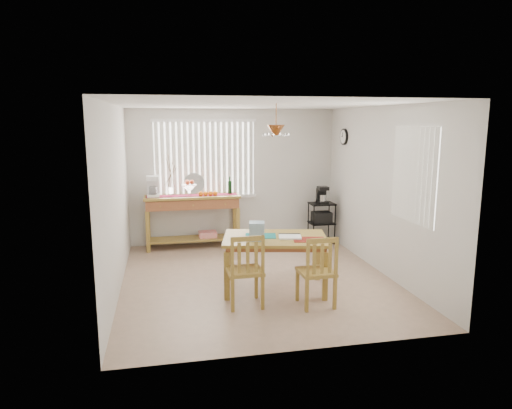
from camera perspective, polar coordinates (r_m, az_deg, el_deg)
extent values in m
cube|color=tan|center=(7.04, 0.10, -9.30)|extent=(4.00, 4.50, 0.01)
cube|color=silver|center=(8.96, -2.88, 3.54)|extent=(4.00, 0.10, 2.60)
cube|color=silver|center=(4.53, 6.02, -3.33)|extent=(4.00, 0.10, 2.60)
cube|color=silver|center=(6.62, -17.55, 0.61)|extent=(0.10, 4.50, 2.60)
cube|color=silver|center=(7.41, 15.84, 1.70)|extent=(0.10, 4.50, 2.60)
cube|color=white|center=(6.64, 0.11, 12.82)|extent=(4.00, 4.50, 0.10)
cube|color=white|center=(8.80, -6.40, 5.65)|extent=(1.90, 0.01, 1.40)
cube|color=white|center=(8.76, -12.28, 5.46)|extent=(0.07, 0.03, 1.40)
cube|color=white|center=(8.76, -11.58, 5.48)|extent=(0.07, 0.03, 1.40)
cube|color=white|center=(8.76, -10.89, 5.51)|extent=(0.07, 0.03, 1.40)
cube|color=white|center=(8.76, -10.20, 5.53)|extent=(0.07, 0.03, 1.40)
cube|color=white|center=(8.76, -9.51, 5.55)|extent=(0.07, 0.03, 1.40)
cube|color=white|center=(8.77, -8.81, 5.58)|extent=(0.07, 0.03, 1.40)
cube|color=white|center=(8.77, -8.12, 5.60)|extent=(0.07, 0.03, 1.40)
cube|color=white|center=(8.78, -7.43, 5.62)|extent=(0.07, 0.03, 1.40)
cube|color=white|center=(8.79, -6.74, 5.64)|extent=(0.07, 0.03, 1.40)
cube|color=white|center=(8.80, -6.05, 5.66)|extent=(0.07, 0.03, 1.40)
cube|color=white|center=(8.81, -5.37, 5.68)|extent=(0.07, 0.03, 1.40)
cube|color=white|center=(8.82, -4.68, 5.69)|extent=(0.07, 0.03, 1.40)
cube|color=white|center=(8.84, -4.00, 5.71)|extent=(0.07, 0.03, 1.40)
cube|color=white|center=(8.85, -3.32, 5.72)|extent=(0.07, 0.03, 1.40)
cube|color=white|center=(8.87, -2.64, 5.74)|extent=(0.07, 0.03, 1.40)
cube|color=white|center=(8.88, -1.97, 5.75)|extent=(0.07, 0.03, 1.40)
cube|color=white|center=(8.90, -1.29, 5.77)|extent=(0.07, 0.03, 1.40)
cube|color=white|center=(8.92, -0.62, 5.78)|extent=(0.07, 0.03, 1.40)
cube|color=white|center=(8.87, -6.29, 0.94)|extent=(1.98, 0.06, 0.06)
cube|color=white|center=(8.75, -6.49, 10.41)|extent=(1.98, 0.06, 0.06)
cube|color=white|center=(6.55, 19.16, 3.51)|extent=(0.01, 1.10, 1.30)
cube|color=white|center=(6.13, 21.43, 2.93)|extent=(0.03, 0.07, 1.30)
cube|color=white|center=(6.22, 20.88, 3.07)|extent=(0.03, 0.07, 1.30)
cube|color=white|center=(6.32, 20.35, 3.20)|extent=(0.03, 0.07, 1.30)
cube|color=white|center=(6.41, 19.83, 3.33)|extent=(0.03, 0.07, 1.30)
cube|color=white|center=(6.50, 19.33, 3.45)|extent=(0.03, 0.07, 1.30)
cube|color=white|center=(6.60, 18.85, 3.57)|extent=(0.03, 0.07, 1.30)
cube|color=white|center=(6.69, 18.37, 3.69)|extent=(0.03, 0.07, 1.30)
cube|color=white|center=(6.79, 17.91, 3.80)|extent=(0.03, 0.07, 1.30)
cube|color=white|center=(6.88, 17.47, 3.91)|extent=(0.03, 0.07, 1.30)
cube|color=white|center=(6.98, 17.03, 4.02)|extent=(0.03, 0.07, 1.30)
cylinder|color=black|center=(8.71, 10.95, 8.31)|extent=(0.04, 0.30, 0.30)
cylinder|color=white|center=(8.70, 10.81, 8.32)|extent=(0.01, 0.25, 0.25)
cylinder|color=#995729|center=(6.21, 2.53, 10.94)|extent=(0.01, 0.01, 0.34)
cone|color=#995729|center=(6.21, 2.52, 9.28)|extent=(0.24, 0.24, 0.14)
sphere|color=white|center=(6.25, 3.95, 8.72)|extent=(0.05, 0.05, 0.05)
sphere|color=white|center=(6.36, 2.91, 8.76)|extent=(0.05, 0.05, 0.05)
sphere|color=white|center=(6.33, 1.49, 8.76)|extent=(0.05, 0.05, 0.05)
sphere|color=white|center=(6.17, 1.05, 8.72)|extent=(0.05, 0.05, 0.05)
sphere|color=white|center=(6.06, 2.09, 8.69)|extent=(0.05, 0.05, 0.05)
sphere|color=white|center=(6.10, 3.57, 8.68)|extent=(0.05, 0.05, 0.05)
cube|color=#A48437|center=(8.60, -7.97, 0.97)|extent=(1.77, 0.50, 0.04)
cube|color=#985631|center=(8.63, -7.95, 0.17)|extent=(1.70, 0.45, 0.18)
cube|color=#A48437|center=(8.52, -13.37, -3.37)|extent=(0.07, 0.07, 0.76)
cube|color=#A48437|center=(8.62, -2.27, -2.93)|extent=(0.07, 0.07, 0.76)
cube|color=#A48437|center=(8.90, -13.31, -2.79)|extent=(0.07, 0.07, 0.76)
cube|color=#A48437|center=(9.00, -2.67, -2.37)|extent=(0.07, 0.07, 0.76)
cube|color=#A48437|center=(8.77, -7.84, -4.24)|extent=(1.64, 0.43, 0.03)
cube|color=red|center=(8.78, -6.05, -3.71)|extent=(0.33, 0.24, 0.11)
cube|color=maroon|center=(8.60, -7.98, 1.14)|extent=(1.68, 0.27, 0.01)
cube|color=white|center=(8.58, -12.71, 1.13)|extent=(0.22, 0.27, 0.06)
cube|color=white|center=(8.65, -12.73, 2.13)|extent=(0.22, 0.09, 0.33)
cube|color=white|center=(8.52, -12.79, 3.24)|extent=(0.22, 0.24, 0.08)
cylinder|color=white|center=(8.54, -12.74, 1.75)|extent=(0.14, 0.14, 0.14)
cylinder|color=white|center=(8.57, -8.35, 1.44)|extent=(0.06, 0.06, 0.11)
cone|color=white|center=(8.55, -8.37, 2.14)|extent=(0.29, 0.29, 0.10)
sphere|color=red|center=(8.54, -8.01, 2.78)|extent=(0.09, 0.09, 0.09)
sphere|color=red|center=(8.59, -8.58, 2.80)|extent=(0.09, 0.09, 0.09)
sphere|color=red|center=(8.49, -8.55, 2.72)|extent=(0.09, 0.09, 0.09)
sphere|color=orange|center=(8.52, -6.91, 1.35)|extent=(0.09, 0.09, 0.09)
sphere|color=orange|center=(8.53, -6.31, 1.37)|extent=(0.09, 0.09, 0.09)
sphere|color=orange|center=(8.53, -5.72, 1.39)|extent=(0.09, 0.09, 0.09)
sphere|color=orange|center=(8.54, -5.13, 1.41)|extent=(0.09, 0.09, 0.09)
cylinder|color=silver|center=(8.78, -7.74, 2.63)|extent=(0.40, 0.10, 0.39)
cylinder|color=white|center=(8.63, -10.58, 1.59)|extent=(0.09, 0.09, 0.15)
cylinder|color=#4C3823|center=(8.59, -10.66, 3.74)|extent=(0.10, 0.04, 0.49)
cylinder|color=#4C3823|center=(8.58, -10.66, 3.93)|extent=(0.15, 0.07, 0.53)
cylinder|color=#4C3823|center=(8.59, -10.65, 3.56)|extent=(0.19, 0.09, 0.40)
cylinder|color=#4C3823|center=(8.58, -10.67, 4.11)|extent=(0.06, 0.03, 0.61)
cylinder|color=#4C3823|center=(8.59, -10.65, 3.49)|extent=(0.24, 0.11, 0.34)
cylinder|color=black|center=(8.71, -3.29, 2.16)|extent=(0.08, 0.08, 0.25)
cylinder|color=black|center=(8.69, -3.30, 3.28)|extent=(0.03, 0.03, 0.09)
cylinder|color=black|center=(8.82, 7.22, -2.60)|extent=(0.02, 0.02, 0.80)
cylinder|color=black|center=(8.96, 9.84, -2.46)|extent=(0.02, 0.02, 0.80)
cylinder|color=black|center=(9.13, 6.55, -2.13)|extent=(0.02, 0.02, 0.80)
cylinder|color=black|center=(9.27, 9.08, -2.00)|extent=(0.02, 0.02, 0.80)
cube|color=black|center=(8.96, 8.24, 0.10)|extent=(0.47, 0.38, 0.03)
cube|color=black|center=(9.04, 8.18, -2.29)|extent=(0.47, 0.38, 0.02)
cube|color=black|center=(9.12, 8.12, -4.39)|extent=(0.47, 0.38, 0.02)
cube|color=black|center=(9.02, 8.20, -1.58)|extent=(0.36, 0.28, 0.21)
cube|color=black|center=(8.94, 8.29, 0.32)|extent=(0.19, 0.23, 0.05)
cube|color=black|center=(8.99, 8.15, 1.14)|extent=(0.19, 0.08, 0.28)
cube|color=black|center=(8.90, 8.33, 2.04)|extent=(0.19, 0.21, 0.07)
cylinder|color=silver|center=(8.92, 8.32, 0.84)|extent=(0.12, 0.12, 0.12)
cube|color=#A48437|center=(6.42, 2.41, -4.25)|extent=(1.60, 1.20, 0.04)
cube|color=#985631|center=(6.43, 2.41, -4.69)|extent=(1.47, 1.08, 0.06)
cube|color=#A48437|center=(6.17, -3.67, -8.91)|extent=(0.09, 0.09, 0.67)
cube|color=#A48437|center=(6.21, 8.64, -8.86)|extent=(0.09, 0.09, 0.67)
cube|color=#A48437|center=(6.93, -3.20, -6.72)|extent=(0.09, 0.09, 0.67)
cube|color=#A48437|center=(6.97, 7.71, -6.70)|extent=(0.09, 0.09, 0.67)
cube|color=#147372|center=(6.46, 0.57, -3.93)|extent=(0.49, 0.39, 0.01)
cube|color=maroon|center=(6.30, 6.67, -4.38)|extent=(0.49, 0.39, 0.01)
cube|color=white|center=(6.37, 4.28, -4.07)|extent=(0.35, 0.30, 0.03)
cube|color=black|center=(6.50, 4.20, -3.76)|extent=(0.31, 0.09, 0.03)
cube|color=#87AAC5|center=(6.23, 0.11, -3.33)|extent=(0.24, 0.24, 0.25)
cube|color=#A48437|center=(5.96, -1.42, -8.30)|extent=(0.45, 0.45, 0.04)
cube|color=#A48437|center=(6.25, 0.03, -9.72)|extent=(0.04, 0.04, 0.44)
cube|color=#A48437|center=(6.19, -3.53, -9.96)|extent=(0.04, 0.04, 0.44)
cube|color=#A48437|center=(5.90, 0.83, -10.98)|extent=(0.04, 0.04, 0.44)
cube|color=#A48437|center=(5.83, -2.95, -11.26)|extent=(0.04, 0.04, 0.44)
cube|color=#A48437|center=(5.72, 0.86, -6.27)|extent=(0.04, 0.04, 0.49)
cube|color=#A48437|center=(5.65, -2.98, -6.50)|extent=(0.04, 0.04, 0.49)
cube|color=#A48437|center=(5.63, -1.05, -4.29)|extent=(0.41, 0.04, 0.06)
cube|color=#A48437|center=(5.71, 0.02, -6.56)|extent=(0.04, 0.02, 0.39)
cube|color=#A48437|center=(5.69, -1.04, -6.62)|extent=(0.04, 0.02, 0.39)
cube|color=#A48437|center=(5.67, -2.11, -6.69)|extent=(0.04, 0.02, 0.39)
cube|color=#A48437|center=(6.00, 7.52, -8.36)|extent=(0.45, 0.45, 0.04)
cube|color=#A48437|center=(6.31, 8.48, -9.69)|extent=(0.04, 0.04, 0.43)
cube|color=#A48437|center=(6.19, 5.19, -10.03)|extent=(0.04, 0.04, 0.43)
cube|color=#A48437|center=(5.99, 9.82, -10.87)|extent=(0.04, 0.04, 0.43)
cube|color=#A48437|center=(5.86, 6.36, -11.27)|extent=(0.04, 0.04, 0.43)
cube|color=#A48437|center=(5.82, 10.01, -6.34)|extent=(0.04, 0.04, 0.48)
cube|color=#A48437|center=(5.68, 6.49, -6.65)|extent=(0.04, 0.04, 0.48)
cube|color=#A48437|center=(5.69, 8.33, -4.48)|extent=(0.40, 0.04, 0.06)
cube|color=#A48437|center=(5.79, 9.24, -6.64)|extent=(0.04, 0.02, 0.38)
cube|color=#A48437|center=(5.75, 8.27, -6.73)|extent=(0.04, 0.02, 0.38)
cube|color=#A48437|center=(5.72, 7.29, -6.81)|extent=(0.04, 0.02, 0.38)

